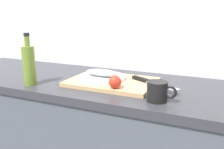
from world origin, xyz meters
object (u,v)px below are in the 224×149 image
(coffee_mug_0, at_px, (158,91))
(olive_oil_bottle, at_px, (29,64))
(cutting_board, at_px, (112,82))
(fish_fillet, at_px, (102,73))
(white_plate, at_px, (102,77))
(chef_knife, at_px, (148,81))

(coffee_mug_0, bearing_deg, olive_oil_bottle, -177.44)
(cutting_board, bearing_deg, fish_fillet, 177.47)
(olive_oil_bottle, bearing_deg, white_plate, 31.18)
(cutting_board, bearing_deg, olive_oil_bottle, -153.33)
(chef_knife, bearing_deg, fish_fillet, -147.52)
(white_plate, relative_size, fish_fillet, 1.33)
(cutting_board, distance_m, chef_knife, 0.19)
(fish_fillet, relative_size, olive_oil_bottle, 0.70)
(chef_knife, relative_size, olive_oil_bottle, 1.01)
(coffee_mug_0, bearing_deg, white_plate, 154.58)
(cutting_board, xyz_separation_m, coffee_mug_0, (0.28, -0.16, 0.03))
(chef_knife, relative_size, coffee_mug_0, 2.13)
(white_plate, xyz_separation_m, coffee_mug_0, (0.34, -0.16, 0.02))
(cutting_board, xyz_separation_m, fish_fillet, (-0.06, 0.00, 0.04))
(olive_oil_bottle, bearing_deg, coffee_mug_0, 2.56)
(cutting_board, height_order, fish_fillet, fish_fillet)
(white_plate, height_order, olive_oil_bottle, olive_oil_bottle)
(white_plate, xyz_separation_m, chef_knife, (0.25, 0.02, 0.00))
(white_plate, bearing_deg, cutting_board, -2.53)
(coffee_mug_0, bearing_deg, cutting_board, 150.47)
(chef_knife, height_order, coffee_mug_0, coffee_mug_0)
(fish_fillet, xyz_separation_m, chef_knife, (0.25, 0.02, -0.02))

